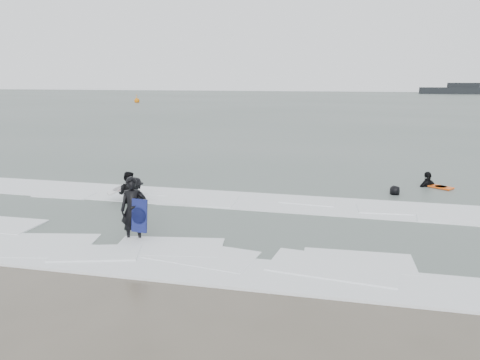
% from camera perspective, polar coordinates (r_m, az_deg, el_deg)
% --- Properties ---
extents(ground, '(320.00, 320.00, 0.00)m').
position_cam_1_polar(ground, '(12.54, -5.59, -9.68)').
color(ground, brown).
rests_on(ground, ground).
extents(sea, '(320.00, 320.00, 0.00)m').
position_cam_1_polar(sea, '(91.14, 11.59, 9.16)').
color(sea, '#47544C').
rests_on(sea, ground).
extents(surfer_centre, '(0.80, 0.62, 1.95)m').
position_cam_1_polar(surfer_centre, '(14.18, -12.74, -7.29)').
color(surfer_centre, black).
rests_on(surfer_centre, ground).
extents(surfer_wading, '(0.90, 0.71, 1.80)m').
position_cam_1_polar(surfer_wading, '(18.37, -13.36, -2.80)').
color(surfer_wading, black).
rests_on(surfer_wading, ground).
extents(surfer_breaker, '(1.20, 0.70, 1.85)m').
position_cam_1_polar(surfer_breaker, '(18.38, -12.59, -2.76)').
color(surfer_breaker, black).
rests_on(surfer_breaker, ground).
extents(surfer_right_near, '(1.14, 1.02, 1.86)m').
position_cam_1_polar(surfer_right_near, '(22.06, 21.87, -0.85)').
color(surfer_right_near, black).
rests_on(surfer_right_near, ground).
extents(surfer_right_far, '(0.91, 0.77, 1.57)m').
position_cam_1_polar(surfer_right_far, '(20.05, 18.32, -1.84)').
color(surfer_right_far, black).
rests_on(surfer_right_far, ground).
extents(surf_foam, '(30.03, 9.06, 0.09)m').
position_cam_1_polar(surf_foam, '(15.86, -1.14, -4.72)').
color(surf_foam, white).
rests_on(surf_foam, ground).
extents(bodyboards, '(13.38, 9.93, 1.25)m').
position_cam_1_polar(bodyboards, '(17.15, 1.42, -1.82)').
color(bodyboards, '#10164E').
rests_on(bodyboards, ground).
extents(buoy, '(1.00, 1.00, 1.65)m').
position_cam_1_polar(buoy, '(93.75, -12.46, 9.42)').
color(buoy, '#CF6609').
rests_on(buoy, ground).
extents(vessel_horizon, '(24.17, 4.32, 3.28)m').
position_cam_1_polar(vessel_horizon, '(156.42, 25.53, 9.87)').
color(vessel_horizon, black).
rests_on(vessel_horizon, ground).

